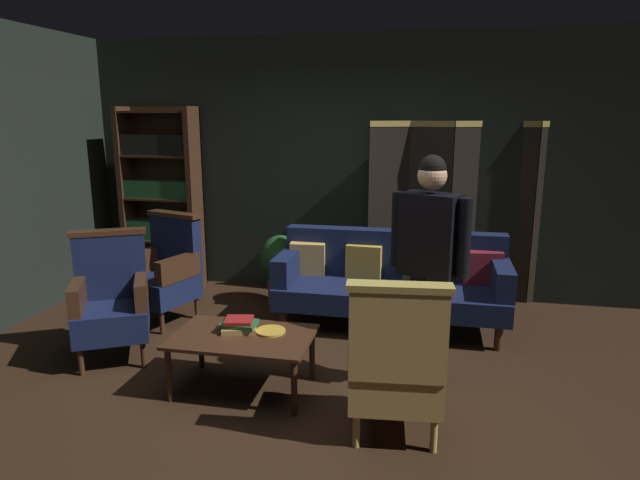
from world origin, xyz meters
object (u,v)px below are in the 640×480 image
at_px(folding_screen, 469,210).
at_px(armchair_gilt_accent, 396,362).
at_px(standing_figure, 429,252).
at_px(brass_tray, 271,331).
at_px(book_tan_leather, 239,328).
at_px(armchair_wing_right, 165,271).
at_px(velvet_couch, 391,278).
at_px(potted_plant, 281,265).
at_px(coffee_table, 243,341).
at_px(armchair_wing_left, 111,300).
at_px(bookshelf, 161,193).
at_px(book_green_cloth, 239,324).
at_px(book_red_leather, 239,320).

bearing_deg(folding_screen, armchair_gilt_accent, -101.18).
relative_size(standing_figure, brass_tray, 7.85).
bearing_deg(book_tan_leather, armchair_wing_right, 136.33).
bearing_deg(armchair_gilt_accent, book_tan_leather, 159.74).
relative_size(velvet_couch, potted_plant, 2.87).
distance_m(armchair_gilt_accent, armchair_wing_right, 2.79).
height_order(velvet_couch, armchair_gilt_accent, armchair_gilt_accent).
bearing_deg(armchair_wing_right, coffee_table, -44.33).
relative_size(velvet_couch, armchair_wing_left, 2.04).
height_order(folding_screen, standing_figure, folding_screen).
relative_size(standing_figure, potted_plant, 2.30).
xyz_separation_m(folding_screen, velvet_couch, (-0.73, -0.92, -0.53)).
height_order(armchair_wing_left, armchair_wing_right, same).
distance_m(armchair_wing_right, brass_tray, 1.76).
bearing_deg(bookshelf, velvet_couch, -15.27).
xyz_separation_m(folding_screen, armchair_wing_right, (-2.87, -1.24, -0.50)).
bearing_deg(potted_plant, folding_screen, 16.12).
height_order(book_tan_leather, book_green_cloth, book_green_cloth).
xyz_separation_m(potted_plant, book_red_leather, (0.19, -1.79, 0.08)).
height_order(folding_screen, coffee_table, folding_screen).
xyz_separation_m(armchair_wing_left, brass_tray, (1.42, -0.22, -0.06)).
bearing_deg(book_tan_leather, folding_screen, 53.72).
distance_m(folding_screen, armchair_wing_left, 3.62).
bearing_deg(folding_screen, armchair_wing_right, -156.66).
bearing_deg(bookshelf, book_green_cloth, -51.68).
xyz_separation_m(bookshelf, armchair_gilt_accent, (2.88, -2.59, -0.59)).
relative_size(coffee_table, armchair_gilt_accent, 0.96).
xyz_separation_m(coffee_table, armchair_gilt_accent, (1.12, -0.36, 0.12)).
height_order(bookshelf, armchair_wing_left, bookshelf).
distance_m(standing_figure, potted_plant, 2.27).
bearing_deg(bookshelf, coffee_table, -51.81).
height_order(potted_plant, book_red_leather, potted_plant).
bearing_deg(folding_screen, brass_tray, -122.65).
xyz_separation_m(standing_figure, book_green_cloth, (-1.33, -0.23, -0.55)).
xyz_separation_m(bookshelf, brass_tray, (1.94, -2.14, -0.65)).
bearing_deg(coffee_table, armchair_wing_left, 165.56).
distance_m(armchair_gilt_accent, standing_figure, 0.87).
relative_size(armchair_gilt_accent, book_tan_leather, 4.23).
xyz_separation_m(book_green_cloth, book_red_leather, (0.00, 0.00, 0.03)).
height_order(coffee_table, potted_plant, potted_plant).
bearing_deg(book_green_cloth, bookshelf, 128.32).
relative_size(bookshelf, velvet_couch, 0.97).
height_order(armchair_gilt_accent, book_tan_leather, armchair_gilt_accent).
distance_m(bookshelf, armchair_wing_left, 2.07).
height_order(bookshelf, book_green_cloth, bookshelf).
xyz_separation_m(bookshelf, velvet_couch, (2.70, -0.74, -0.63)).
relative_size(potted_plant, book_green_cloth, 2.88).
bearing_deg(book_green_cloth, potted_plant, 96.22).
bearing_deg(bookshelf, book_tan_leather, -51.68).
bearing_deg(armchair_wing_right, armchair_gilt_accent, -33.42).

